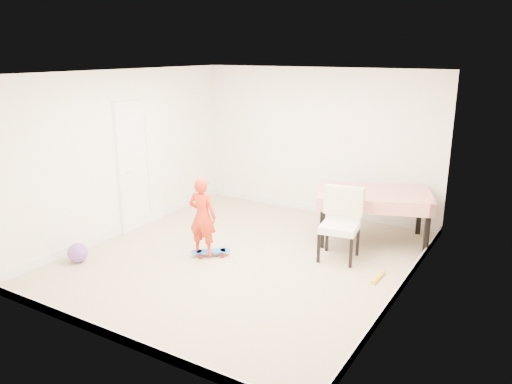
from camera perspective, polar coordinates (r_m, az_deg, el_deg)
The scene contains 17 objects.
ground at distance 7.25m, azimuth -1.51°, elevation -7.50°, with size 5.00×5.00×0.00m, color tan.
ceiling at distance 6.66m, azimuth -1.67°, elevation 13.32°, with size 4.50×5.00×0.04m, color white.
wall_back at distance 8.98m, azimuth 7.01°, elevation 5.67°, with size 4.50×0.04×2.60m, color white.
wall_front at distance 5.01m, azimuth -17.05°, elevation -3.20°, with size 4.50×0.04×2.60m, color white.
wall_left at distance 8.23m, azimuth -14.82°, elevation 4.32°, with size 0.04×5.00×2.60m, color white.
wall_right at distance 5.98m, azimuth 16.74°, elevation -0.12°, with size 0.04×5.00×2.60m, color white.
door at distance 8.49m, azimuth -13.22°, elevation 2.87°, with size 0.10×0.94×2.11m, color white.
baseboard_back at distance 9.29m, azimuth 6.77°, elevation -1.87°, with size 4.50×0.02×0.12m, color white.
baseboard_front at distance 5.53m, azimuth -16.06°, elevation -15.48°, with size 4.50×0.02×0.12m, color white.
baseboard_left at distance 8.56m, azimuth -14.28°, elevation -3.83°, with size 0.02×5.00×0.12m, color white.
baseboard_right at distance 6.41m, azimuth 15.94°, elevation -10.84°, with size 0.02×5.00×0.12m, color white.
dining_table at distance 7.95m, azimuth 13.20°, elevation -2.71°, with size 1.69×1.06×0.80m, color red, non-canonical shape.
dining_chair at distance 7.12m, azimuth 9.52°, elevation -3.75°, with size 0.56×0.64×1.02m, color white, non-canonical shape.
skateboard at distance 7.31m, azimuth -5.16°, elevation -6.99°, with size 0.57×0.21×0.09m, color blue, non-canonical shape.
child at distance 7.13m, azimuth -6.14°, elevation -3.07°, with size 0.42×0.27×1.15m, color red.
balloon at distance 7.48m, azimuth -19.73°, elevation -6.56°, with size 0.28×0.28×0.28m, color purple.
foam_toy at distance 6.79m, azimuth 13.79°, elevation -9.41°, with size 0.06×0.06×0.40m, color yellow.
Camera 1 is at (3.59, -5.60, 2.88)m, focal length 35.00 mm.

